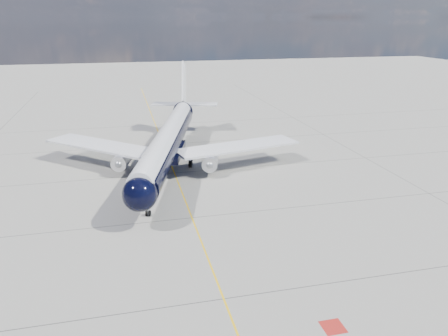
{
  "coord_description": "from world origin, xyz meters",
  "views": [
    {
      "loc": [
        -6.72,
        -33.07,
        20.83
      ],
      "look_at": [
        4.64,
        14.21,
        4.0
      ],
      "focal_mm": 35.0,
      "sensor_mm": 36.0,
      "label": 1
    }
  ],
  "objects": [
    {
      "name": "main_airliner",
      "position": [
        -0.25,
        27.95,
        4.17
      ],
      "size": [
        36.91,
        45.72,
        13.43
      ],
      "rotation": [
        0.0,
        0.0,
        -0.26
      ],
      "color": "black",
      "rests_on": "ground"
    },
    {
      "name": "ground",
      "position": [
        0.0,
        30.0,
        0.0
      ],
      "size": [
        320.0,
        320.0,
        0.0
      ],
      "primitive_type": "plane",
      "color": "gray",
      "rests_on": "ground"
    },
    {
      "name": "taxiway_centerline",
      "position": [
        0.0,
        25.0,
        0.0
      ],
      "size": [
        0.16,
        160.0,
        0.01
      ],
      "primitive_type": "cube",
      "color": "yellow",
      "rests_on": "ground"
    },
    {
      "name": "red_marking",
      "position": [
        6.8,
        -10.0,
        0.0
      ],
      "size": [
        1.6,
        1.6,
        0.01
      ],
      "primitive_type": "cube",
      "color": "maroon",
      "rests_on": "ground"
    }
  ]
}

